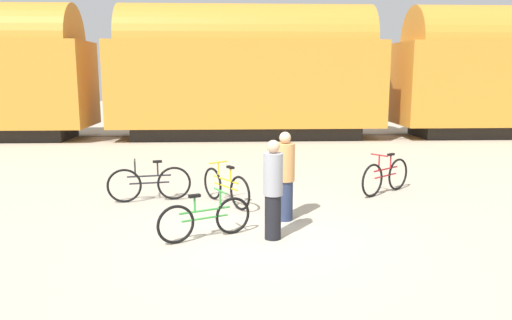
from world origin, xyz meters
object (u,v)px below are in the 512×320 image
object	(u,v)px
bicycle_yellow	(226,187)
person_in_tan	(285,177)
bicycle_maroon	(385,176)
bicycle_black	(149,184)
person_in_grey	(273,190)
freight_train	(246,69)
bicycle_green	(205,219)

from	to	relation	value
bicycle_yellow	person_in_tan	size ratio (longest dim) A/B	0.90
bicycle_maroon	bicycle_black	bearing A→B (deg)	-175.30
person_in_grey	person_in_tan	distance (m)	1.13
bicycle_yellow	person_in_grey	bearing A→B (deg)	-70.03
bicycle_maroon	bicycle_black	size ratio (longest dim) A/B	0.80
freight_train	bicycle_black	distance (m)	11.02
person_in_grey	freight_train	bearing A→B (deg)	111.21
freight_train	bicycle_green	world-z (taller)	freight_train
bicycle_maroon	bicycle_yellow	distance (m)	3.80
freight_train	bicycle_yellow	distance (m)	11.11
bicycle_maroon	person_in_tan	distance (m)	3.29
freight_train	bicycle_black	bearing A→B (deg)	-103.16
bicycle_maroon	person_in_tan	xyz separation A→B (m)	(-2.58, -1.99, 0.44)
bicycle_yellow	person_in_tan	bearing A→B (deg)	-46.25
freight_train	person_in_tan	bearing A→B (deg)	-88.20
bicycle_black	person_in_tan	bearing A→B (deg)	-28.69
freight_train	bicycle_yellow	bearing A→B (deg)	-94.05
person_in_tan	freight_train	bearing A→B (deg)	80.27
bicycle_maroon	person_in_tan	bearing A→B (deg)	-142.38
freight_train	person_in_tan	xyz separation A→B (m)	(0.38, -11.99, -2.05)
bicycle_maroon	bicycle_green	world-z (taller)	bicycle_maroon
bicycle_maroon	person_in_grey	distance (m)	4.25
person_in_tan	person_in_grey	bearing A→B (deg)	-117.51
bicycle_maroon	bicycle_green	distance (m)	5.04
person_in_tan	bicycle_green	bearing A→B (deg)	-156.58
bicycle_black	person_in_tan	distance (m)	3.25
bicycle_black	bicycle_yellow	xyz separation A→B (m)	(1.68, -0.35, -0.01)
freight_train	person_in_tan	world-z (taller)	freight_train
bicycle_black	person_in_grey	size ratio (longest dim) A/B	1.05
freight_train	person_in_grey	world-z (taller)	freight_train
bicycle_maroon	bicycle_yellow	size ratio (longest dim) A/B	0.93
bicycle_black	bicycle_green	distance (m)	2.90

